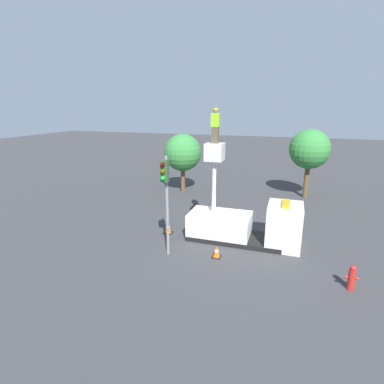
% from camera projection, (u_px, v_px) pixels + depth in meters
% --- Properties ---
extents(ground_plane, '(120.00, 120.00, 0.00)m').
position_uv_depth(ground_plane, '(235.00, 239.00, 16.40)').
color(ground_plane, '#38383A').
extents(bucket_truck, '(5.91, 2.07, 5.20)m').
position_uv_depth(bucket_truck, '(245.00, 224.00, 15.98)').
color(bucket_truck, black).
rests_on(bucket_truck, ground).
extents(worker, '(0.40, 0.26, 1.75)m').
position_uv_depth(worker, '(215.00, 126.00, 15.09)').
color(worker, brown).
rests_on(worker, bucket_truck).
extents(traffic_light_pole, '(0.34, 0.57, 4.89)m').
position_uv_depth(traffic_light_pole, '(165.00, 187.00, 13.70)').
color(traffic_light_pole, gray).
rests_on(traffic_light_pole, ground).
extents(fire_hydrant, '(0.52, 0.28, 1.05)m').
position_uv_depth(fire_hydrant, '(352.00, 278.00, 11.80)').
color(fire_hydrant, '#B2231E').
rests_on(fire_hydrant, ground).
extents(traffic_cone_rear, '(0.51, 0.51, 0.64)m').
position_uv_depth(traffic_cone_rear, '(168.00, 228.00, 17.15)').
color(traffic_cone_rear, black).
rests_on(traffic_cone_rear, ground).
extents(traffic_cone_curbside, '(0.43, 0.43, 0.60)m').
position_uv_depth(traffic_cone_curbside, '(216.00, 252.00, 14.41)').
color(traffic_cone_curbside, black).
rests_on(traffic_cone_curbside, ground).
extents(tree_left_bg, '(3.05, 3.05, 5.39)m').
position_uv_depth(tree_left_bg, '(310.00, 150.00, 22.96)').
color(tree_left_bg, brown).
rests_on(tree_left_bg, ground).
extents(tree_right_bg, '(3.08, 3.08, 4.88)m').
position_uv_depth(tree_right_bg, '(183.00, 153.00, 24.77)').
color(tree_right_bg, brown).
rests_on(tree_right_bg, ground).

